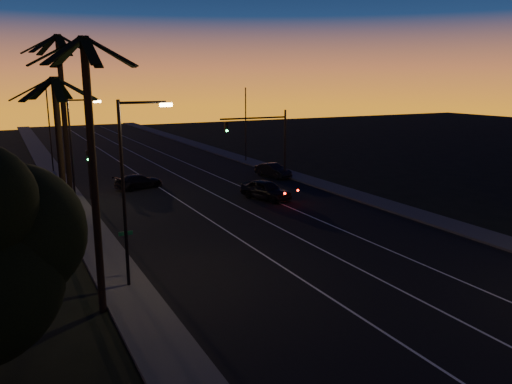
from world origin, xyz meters
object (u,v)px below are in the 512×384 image
right_car (273,170)px  cross_car (139,181)px  signal_mast (264,133)px  lead_car (266,190)px

right_car → cross_car: right_car is taller
right_car → cross_car: bearing=176.1°
cross_car → signal_mast: bearing=-11.5°
right_car → cross_car: 13.81m
lead_car → cross_car: (-8.45, 9.22, -0.15)m
lead_car → cross_car: bearing=132.5°
signal_mast → lead_car: 8.60m
signal_mast → lead_car: (-3.47, -6.80, -3.96)m
cross_car → right_car: bearing=-3.9°
right_car → signal_mast: bearing=-141.2°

